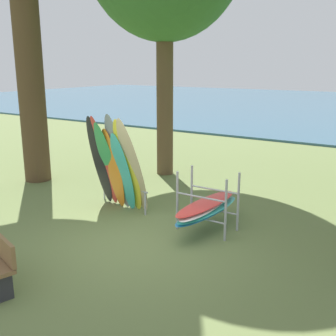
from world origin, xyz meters
TOP-DOWN VIEW (x-y plane):
  - ground_plane at (0.00, 0.00)m, footprint 80.00×80.00m
  - leaning_board_pile at (-1.55, 1.23)m, footprint 1.77×1.00m
  - board_storage_rack at (0.81, 1.30)m, footprint 1.15×2.13m

SIDE VIEW (x-z plane):
  - ground_plane at x=0.00m, z-range 0.00..0.00m
  - board_storage_rack at x=0.81m, z-range -0.13..1.12m
  - leaning_board_pile at x=-1.55m, z-range -0.08..2.24m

